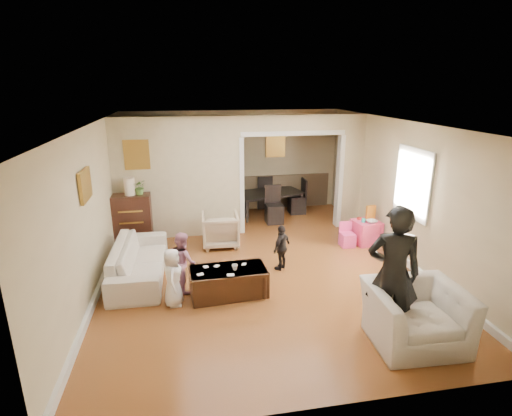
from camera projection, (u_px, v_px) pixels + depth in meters
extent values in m
plane|color=#A3592A|center=(258.00, 265.00, 7.45)|extent=(7.00, 7.00, 0.00)
cube|color=beige|center=(179.00, 178.00, 8.52)|extent=(2.75, 0.18, 2.60)
cube|color=beige|center=(349.00, 172.00, 9.17)|extent=(0.55, 0.18, 2.60)
cube|color=beige|center=(293.00, 123.00, 8.60)|extent=(2.22, 0.18, 0.35)
cube|color=white|center=(413.00, 183.00, 7.07)|extent=(0.03, 0.95, 1.10)
cube|color=brown|center=(137.00, 155.00, 8.12)|extent=(0.45, 0.03, 0.55)
cube|color=brown|center=(85.00, 185.00, 5.89)|extent=(0.03, 0.55, 0.40)
cube|color=brown|center=(275.00, 145.00, 10.36)|extent=(0.45, 0.03, 0.55)
imported|color=silver|center=(139.00, 260.00, 6.90)|extent=(0.87, 2.13, 0.62)
imported|color=tan|center=(220.00, 230.00, 8.25)|extent=(0.76, 0.78, 0.69)
imported|color=silver|center=(415.00, 315.00, 5.13)|extent=(1.21, 1.07, 0.76)
cube|color=#361610|center=(133.00, 219.00, 8.31)|extent=(0.77, 0.43, 1.06)
cylinder|color=#F7E6C9|center=(130.00, 186.00, 8.10)|extent=(0.22, 0.22, 0.36)
imported|color=#4A7132|center=(140.00, 187.00, 8.14)|extent=(0.28, 0.25, 0.31)
cube|color=#392012|center=(228.00, 282.00, 6.34)|extent=(1.24, 0.69, 0.45)
imported|color=beige|center=(235.00, 267.00, 6.23)|extent=(0.10, 0.10, 0.09)
cube|color=#EE3E71|center=(366.00, 232.00, 8.41)|extent=(0.58, 0.58, 0.49)
cube|color=gold|center=(371.00, 212.00, 8.40)|extent=(0.21, 0.10, 0.30)
cylinder|color=#25B9AB|center=(364.00, 220.00, 8.26)|extent=(0.08, 0.08, 0.08)
cube|color=red|center=(359.00, 218.00, 8.42)|extent=(0.10, 0.09, 0.05)
imported|color=white|center=(372.00, 222.00, 8.22)|extent=(0.26, 0.26, 0.06)
imported|color=black|center=(269.00, 203.00, 10.23)|extent=(1.86, 1.33, 0.59)
imported|color=black|center=(393.00, 274.00, 5.07)|extent=(0.78, 0.64, 1.84)
imported|color=white|center=(173.00, 277.00, 5.98)|extent=(0.33, 0.47, 0.91)
imported|color=#CB7F99|center=(183.00, 262.00, 6.42)|extent=(0.54, 0.59, 0.99)
imported|color=black|center=(282.00, 247.00, 7.16)|extent=(0.50, 0.50, 0.84)
cube|color=white|center=(206.00, 267.00, 6.34)|extent=(0.09, 0.10, 0.00)
cube|color=white|center=(200.00, 274.00, 6.09)|extent=(0.12, 0.10, 0.00)
cube|color=white|center=(217.00, 266.00, 6.37)|extent=(0.11, 0.11, 0.00)
cube|color=white|center=(244.00, 264.00, 6.44)|extent=(0.08, 0.10, 0.00)
cube|color=white|center=(231.00, 275.00, 6.07)|extent=(0.12, 0.10, 0.00)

